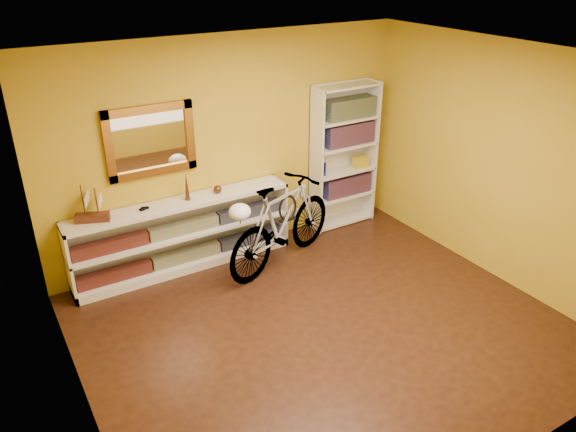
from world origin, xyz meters
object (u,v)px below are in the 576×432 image
console_unit (184,235)px  helmet (240,212)px  bicycle (282,223)px  bookcase (344,157)px

console_unit → helmet: helmet is taller
console_unit → helmet: (0.37, -0.74, 0.50)m
console_unit → bicycle: (1.02, -0.50, 0.10)m
bicycle → console_unit: bearing=43.9°
console_unit → bookcase: (2.27, 0.03, 0.52)m
bookcase → bicycle: bearing=-157.1°
console_unit → helmet: bearing=-63.1°
console_unit → helmet: 0.97m
bicycle → helmet: size_ratio=7.54×
bicycle → helmet: (-0.64, -0.23, 0.40)m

